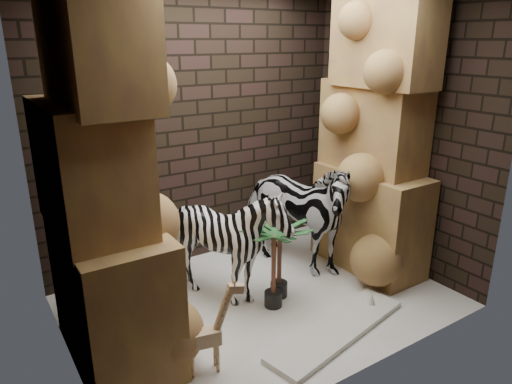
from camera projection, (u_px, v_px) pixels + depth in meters
floor at (262, 301)px, 4.55m from camera, size 3.50×3.50×0.00m
wall_back at (198, 129)px, 5.07m from camera, size 3.50×0.00×3.50m
wall_front at (367, 188)px, 3.09m from camera, size 3.50×0.00×3.50m
wall_left at (49, 184)px, 3.17m from camera, size 0.00×3.00×3.00m
wall_right at (398, 130)px, 4.99m from camera, size 0.00×3.00×3.00m
rock_pillar_left at (101, 176)px, 3.35m from camera, size 0.68×1.30×3.00m
rock_pillar_right at (376, 134)px, 4.82m from camera, size 0.58×1.25×3.00m
zebra_right at (292, 203)px, 4.99m from camera, size 1.05×1.43×1.52m
zebra_left at (230, 248)px, 4.43m from camera, size 1.28×1.43×1.08m
giraffe_toy at (203, 329)px, 3.47m from camera, size 0.41×0.21×0.77m
palm_front at (279, 261)px, 4.53m from camera, size 0.36×0.36×0.77m
palm_back at (274, 267)px, 4.34m from camera, size 0.36×0.36×0.83m
surfboard at (337, 330)px, 4.06m from camera, size 1.57×0.68×0.05m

